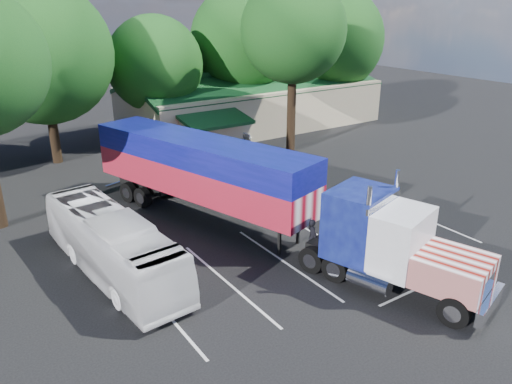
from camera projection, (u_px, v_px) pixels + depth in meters
ground at (221, 219)px, 28.27m from camera, size 120.00×120.00×0.00m
event_hall at (250, 103)px, 48.40m from camera, size 24.20×14.12×5.55m
tree_row_c at (42, 54)px, 35.27m from camera, size 10.00×10.00×13.05m
tree_row_d at (155, 64)px, 41.49m from camera, size 8.00×8.00×10.60m
tree_row_e at (242, 40)px, 46.03m from camera, size 9.60×9.60×12.90m
tree_row_f at (332, 40)px, 50.43m from camera, size 10.40×10.40×13.00m
tree_near_right at (293, 30)px, 37.41m from camera, size 8.00×8.00×13.50m
semi_truck at (242, 184)px, 25.78m from camera, size 9.33×22.89×4.83m
woman at (312, 237)px, 24.14m from camera, size 0.59×0.76×1.84m
bicycle at (186, 169)px, 35.23m from camera, size 0.62×1.75×0.92m
tour_bus at (112, 244)px, 22.23m from camera, size 3.34×10.61×2.91m
silver_sedan at (223, 134)px, 43.17m from camera, size 4.95×3.66×1.56m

